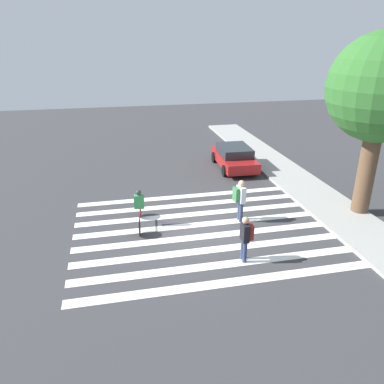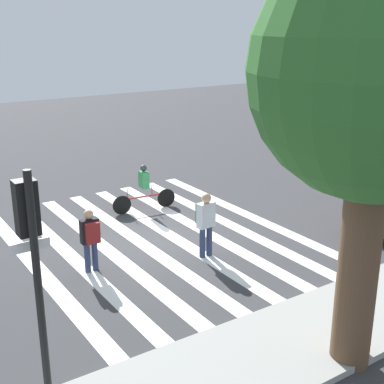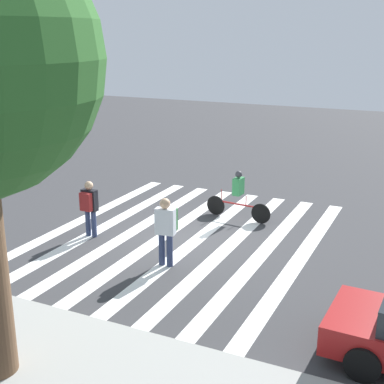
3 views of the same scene
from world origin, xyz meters
name	(u,v)px [view 1 (image 1 of 3)]	position (x,y,z in m)	size (l,w,h in m)	color
ground_plane	(201,230)	(0.00, 0.00, 0.00)	(60.00, 60.00, 0.00)	#38383A
sidewalk_curb	(341,215)	(0.00, 6.25, 0.07)	(36.00, 2.50, 0.14)	#9E9E99
crosswalk_stripes	(201,230)	(0.00, 0.00, 0.00)	(7.53, 10.00, 0.01)	white
street_tree	(382,90)	(-0.08, 7.19, 5.30)	(4.26, 4.26, 7.52)	brown
pedestrian_child_with_backpack	(246,235)	(2.42, 0.98, 0.98)	(0.47, 0.40, 1.68)	navy
pedestrian_adult_yellow_jacket	(240,197)	(-0.54, 1.79, 1.06)	(0.53, 0.46, 1.81)	navy
cyclist_far_lane	(139,207)	(-0.92, -2.34, 0.86)	(2.25, 0.42, 1.60)	black
car_parked_dark_suv	(234,157)	(-7.15, 3.73, 0.69)	(4.25, 2.14, 1.32)	maroon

